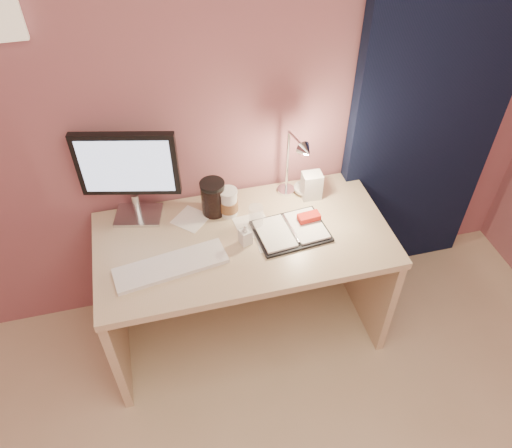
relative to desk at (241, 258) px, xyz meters
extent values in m
plane|color=#96575D|center=(0.00, 0.30, 0.75)|extent=(3.50, 0.00, 3.50)
cube|color=black|center=(1.05, 0.24, 0.60)|extent=(0.85, 0.08, 2.20)
cube|color=tan|center=(0.00, -0.07, 0.21)|extent=(1.40, 0.70, 0.04)
cube|color=tan|center=(-0.68, -0.07, -0.16)|extent=(0.04, 0.66, 0.69)
cube|color=tan|center=(0.68, -0.07, -0.16)|extent=(0.04, 0.66, 0.69)
cube|color=tan|center=(0.00, 0.26, -0.10)|extent=(1.32, 0.03, 0.55)
cube|color=silver|center=(-0.47, 0.19, 0.23)|extent=(0.26, 0.21, 0.02)
cylinder|color=silver|center=(-0.47, 0.19, 0.30)|extent=(0.04, 0.04, 0.12)
cube|color=black|center=(-0.47, 0.19, 0.55)|extent=(0.45, 0.14, 0.33)
cube|color=#B8D1FA|center=(-0.46, 0.17, 0.55)|extent=(0.40, 0.10, 0.27)
cube|color=white|center=(-0.36, -0.18, 0.24)|extent=(0.52, 0.22, 0.02)
cube|color=black|center=(0.23, -0.10, 0.23)|extent=(0.36, 0.28, 0.01)
cube|color=white|center=(0.14, -0.11, 0.24)|extent=(0.17, 0.24, 0.01)
cube|color=white|center=(0.31, -0.09, 0.24)|extent=(0.17, 0.24, 0.01)
cube|color=red|center=(0.33, -0.06, 0.26)|extent=(0.11, 0.06, 0.03)
cube|color=white|center=(0.06, -0.01, 0.23)|extent=(0.18, 0.18, 0.00)
cube|color=white|center=(0.12, -0.13, 0.23)|extent=(0.14, 0.14, 0.00)
cube|color=white|center=(-0.22, 0.11, 0.23)|extent=(0.21, 0.21, 0.00)
cylinder|color=silver|center=(-0.03, 0.10, 0.29)|extent=(0.08, 0.08, 0.14)
cylinder|color=brown|center=(-0.03, 0.10, 0.28)|extent=(0.09, 0.09, 0.06)
cylinder|color=silver|center=(-0.03, 0.10, 0.37)|extent=(0.09, 0.09, 0.01)
cylinder|color=white|center=(0.07, -0.02, 0.29)|extent=(0.07, 0.07, 0.12)
imported|color=silver|center=(0.38, 0.17, 0.24)|extent=(0.12, 0.12, 0.04)
imported|color=silver|center=(0.00, -0.11, 0.28)|extent=(0.06, 0.07, 0.12)
cylinder|color=black|center=(-0.10, 0.13, 0.31)|extent=(0.12, 0.12, 0.17)
cube|color=silver|center=(0.40, 0.13, 0.30)|extent=(0.10, 0.08, 0.15)
cylinder|color=silver|center=(0.29, 0.20, 0.23)|extent=(0.09, 0.09, 0.02)
cylinder|color=silver|center=(0.29, 0.20, 0.41)|extent=(0.01, 0.01, 0.34)
cone|color=silver|center=(0.26, 0.04, 0.58)|extent=(0.08, 0.07, 0.07)
camera|label=1|loc=(-0.35, -1.70, 1.90)|focal=35.00mm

